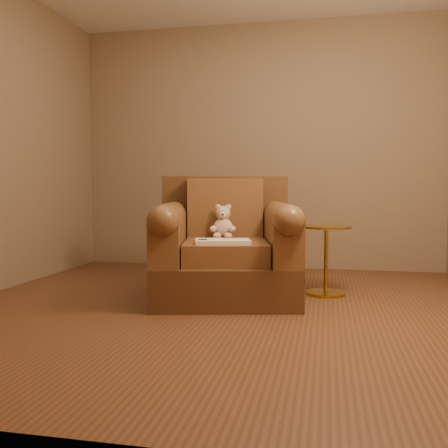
# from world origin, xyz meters

# --- Properties ---
(floor) EXTENTS (4.00, 4.00, 0.00)m
(floor) POSITION_xyz_m (0.00, 0.00, 0.00)
(floor) COLOR brown
(floor) RESTS_ON ground
(room) EXTENTS (4.02, 4.02, 2.71)m
(room) POSITION_xyz_m (0.00, 0.00, 1.71)
(room) COLOR #836A51
(room) RESTS_ON ground
(armchair) EXTENTS (1.29, 1.25, 0.99)m
(armchair) POSITION_xyz_m (-0.03, 0.36, 0.38)
(armchair) COLOR #51311B
(armchair) RESTS_ON floor
(teddy_bear) EXTENTS (0.21, 0.24, 0.29)m
(teddy_bear) POSITION_xyz_m (-0.07, 0.45, 0.58)
(teddy_bear) COLOR beige
(teddy_bear) RESTS_ON armchair
(guidebook) EXTENTS (0.45, 0.34, 0.03)m
(guidebook) POSITION_xyz_m (0.01, 0.06, 0.49)
(guidebook) COLOR beige
(guidebook) RESTS_ON armchair
(side_table) EXTENTS (0.41, 0.41, 0.57)m
(side_table) POSITION_xyz_m (0.76, 0.64, 0.31)
(side_table) COLOR gold
(side_table) RESTS_ON floor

